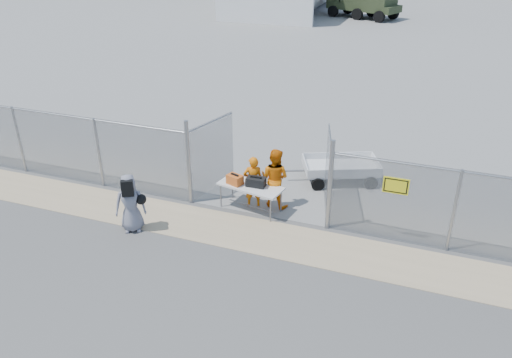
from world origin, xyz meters
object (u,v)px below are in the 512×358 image
at_px(folding_table, 251,198).
at_px(security_worker_right, 275,178).
at_px(visitor, 130,203).
at_px(security_worker_left, 253,182).
at_px(utility_trailer, 341,170).

bearing_deg(folding_table, security_worker_right, 51.15).
bearing_deg(visitor, security_worker_right, 10.05).
distance_m(security_worker_left, visitor, 3.40).
relative_size(folding_table, visitor, 1.13).
distance_m(folding_table, visitor, 3.28).
distance_m(security_worker_left, utility_trailer, 3.19).
height_order(security_worker_left, utility_trailer, security_worker_left).
distance_m(folding_table, utility_trailer, 3.34).
bearing_deg(security_worker_left, security_worker_right, 178.26).
xyz_separation_m(visitor, utility_trailer, (4.52, 4.72, -0.43)).
xyz_separation_m(security_worker_left, security_worker_right, (0.56, 0.22, 0.11)).
relative_size(security_worker_left, visitor, 0.96).
height_order(security_worker_left, visitor, visitor).
height_order(folding_table, visitor, visitor).
xyz_separation_m(security_worker_left, utility_trailer, (2.00, 2.44, -0.40)).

